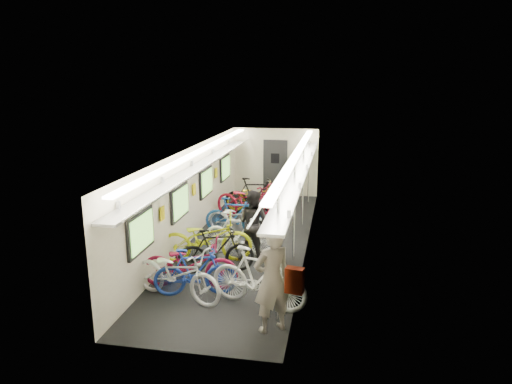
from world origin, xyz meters
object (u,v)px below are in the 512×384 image
at_px(passenger_near, 272,280).
at_px(backpack, 295,280).
at_px(bicycle_0, 177,273).
at_px(passenger_mid, 253,223).
at_px(bicycle_1, 195,272).

relative_size(passenger_near, backpack, 4.77).
relative_size(bicycle_0, passenger_near, 1.09).
bearing_deg(passenger_near, backpack, 82.72).
relative_size(passenger_mid, backpack, 4.17).
bearing_deg(passenger_mid, backpack, 130.47).
bearing_deg(bicycle_0, backpack, -105.20).
distance_m(passenger_near, passenger_mid, 3.40).
bearing_deg(passenger_mid, passenger_near, 127.64).
xyz_separation_m(passenger_near, backpack, (0.44, -0.76, 0.37)).
xyz_separation_m(bicycle_1, passenger_near, (1.63, -0.99, 0.43)).
distance_m(passenger_mid, backpack, 4.28).
height_order(bicycle_1, passenger_mid, passenger_mid).
bearing_deg(bicycle_1, passenger_mid, -31.88).
bearing_deg(bicycle_1, backpack, -145.23).
xyz_separation_m(bicycle_0, passenger_near, (1.92, -0.79, 0.39)).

